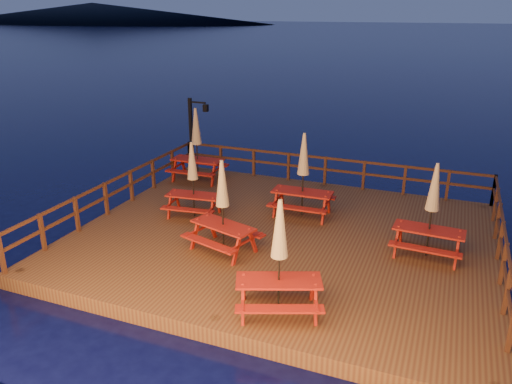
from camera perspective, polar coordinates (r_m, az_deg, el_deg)
ground at (r=15.14m, az=3.13°, el=-6.23°), size 500.00×500.00×0.00m
deck at (r=15.06m, az=3.14°, el=-5.55°), size 12.00×10.00×0.40m
deck_piles at (r=15.28m, az=3.10°, el=-7.23°), size 11.44×9.44×1.40m
railing at (r=16.24m, az=5.24°, el=0.08°), size 11.80×9.75×1.10m
lamp_post at (r=20.43m, az=-7.05°, el=7.25°), size 0.85×0.18×3.00m
headland_left at (r=261.04m, az=-18.13°, el=18.89°), size 180.00×84.00×9.00m
picnic_table_0 at (r=13.96m, az=19.46°, el=-1.85°), size 1.93×1.62×2.64m
picnic_table_1 at (r=10.74m, az=2.68°, el=-7.28°), size 2.30×2.11×2.67m
picnic_table_2 at (r=15.93m, az=-7.23°, el=1.55°), size 1.88×1.62×2.46m
picnic_table_3 at (r=15.88m, az=5.41°, el=2.11°), size 1.95×1.62×2.74m
picnic_table_4 at (r=13.48m, az=-3.84°, el=-1.50°), size 2.18×1.96×2.62m
picnic_table_5 at (r=19.32m, az=-6.80°, el=5.53°), size 2.04×1.70×2.84m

